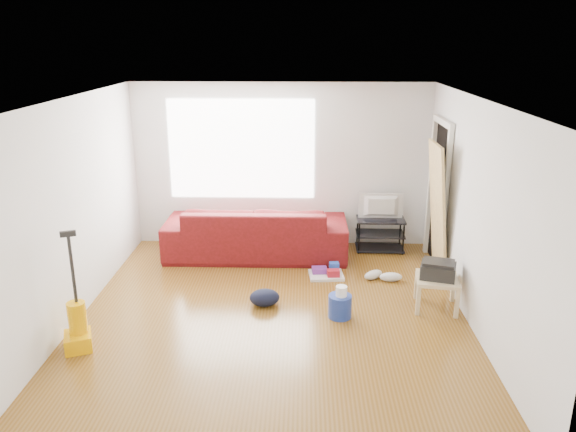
{
  "coord_description": "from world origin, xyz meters",
  "views": [
    {
      "loc": [
        0.35,
        -5.89,
        3.13
      ],
      "look_at": [
        0.16,
        0.6,
        1.05
      ],
      "focal_mm": 35.0,
      "sensor_mm": 36.0,
      "label": 1
    }
  ],
  "objects_px": {
    "tv_stand": "(380,234)",
    "bucket": "(340,317)",
    "cleaning_tray": "(327,273)",
    "vacuum": "(77,327)",
    "sofa": "(257,255)",
    "backpack": "(265,305)",
    "side_table": "(437,282)"
  },
  "relations": [
    {
      "from": "side_table",
      "to": "cleaning_tray",
      "type": "relative_size",
      "value": 1.13
    },
    {
      "from": "cleaning_tray",
      "to": "vacuum",
      "type": "xyz_separation_m",
      "value": [
        -2.68,
        -1.93,
        0.19
      ]
    },
    {
      "from": "tv_stand",
      "to": "backpack",
      "type": "distance_m",
      "value": 2.54
    },
    {
      "from": "sofa",
      "to": "side_table",
      "type": "relative_size",
      "value": 4.83
    },
    {
      "from": "sofa",
      "to": "cleaning_tray",
      "type": "relative_size",
      "value": 5.45
    },
    {
      "from": "backpack",
      "to": "vacuum",
      "type": "distance_m",
      "value": 2.16
    },
    {
      "from": "tv_stand",
      "to": "cleaning_tray",
      "type": "relative_size",
      "value": 1.5
    },
    {
      "from": "sofa",
      "to": "vacuum",
      "type": "relative_size",
      "value": 2.08
    },
    {
      "from": "tv_stand",
      "to": "backpack",
      "type": "height_order",
      "value": "tv_stand"
    },
    {
      "from": "sofa",
      "to": "bucket",
      "type": "distance_m",
      "value": 2.24
    },
    {
      "from": "bucket",
      "to": "vacuum",
      "type": "relative_size",
      "value": 0.21
    },
    {
      "from": "tv_stand",
      "to": "vacuum",
      "type": "bearing_deg",
      "value": -138.76
    },
    {
      "from": "tv_stand",
      "to": "cleaning_tray",
      "type": "bearing_deg",
      "value": -128.06
    },
    {
      "from": "sofa",
      "to": "tv_stand",
      "type": "height_order",
      "value": "tv_stand"
    },
    {
      "from": "tv_stand",
      "to": "bucket",
      "type": "relative_size",
      "value": 2.68
    },
    {
      "from": "bucket",
      "to": "sofa",
      "type": "bearing_deg",
      "value": 120.37
    },
    {
      "from": "vacuum",
      "to": "cleaning_tray",
      "type": "bearing_deg",
      "value": 14.17
    },
    {
      "from": "bucket",
      "to": "vacuum",
      "type": "distance_m",
      "value": 2.89
    },
    {
      "from": "side_table",
      "to": "cleaning_tray",
      "type": "bearing_deg",
      "value": 144.48
    },
    {
      "from": "side_table",
      "to": "backpack",
      "type": "distance_m",
      "value": 2.09
    },
    {
      "from": "sofa",
      "to": "backpack",
      "type": "height_order",
      "value": "sofa"
    },
    {
      "from": "tv_stand",
      "to": "cleaning_tray",
      "type": "distance_m",
      "value": 1.34
    },
    {
      "from": "backpack",
      "to": "cleaning_tray",
      "type": "bearing_deg",
      "value": 41.5
    },
    {
      "from": "side_table",
      "to": "vacuum",
      "type": "xyz_separation_m",
      "value": [
        -3.95,
        -1.02,
        -0.1
      ]
    },
    {
      "from": "tv_stand",
      "to": "bucket",
      "type": "height_order",
      "value": "tv_stand"
    },
    {
      "from": "cleaning_tray",
      "to": "backpack",
      "type": "height_order",
      "value": "cleaning_tray"
    },
    {
      "from": "cleaning_tray",
      "to": "vacuum",
      "type": "distance_m",
      "value": 3.31
    },
    {
      "from": "cleaning_tray",
      "to": "backpack",
      "type": "xyz_separation_m",
      "value": [
        -0.8,
        -0.9,
        -0.05
      ]
    },
    {
      "from": "vacuum",
      "to": "bucket",
      "type": "bearing_deg",
      "value": -6.35
    },
    {
      "from": "vacuum",
      "to": "side_table",
      "type": "bearing_deg",
      "value": -7.06
    },
    {
      "from": "side_table",
      "to": "vacuum",
      "type": "distance_m",
      "value": 4.08
    },
    {
      "from": "bucket",
      "to": "vacuum",
      "type": "height_order",
      "value": "vacuum"
    }
  ]
}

